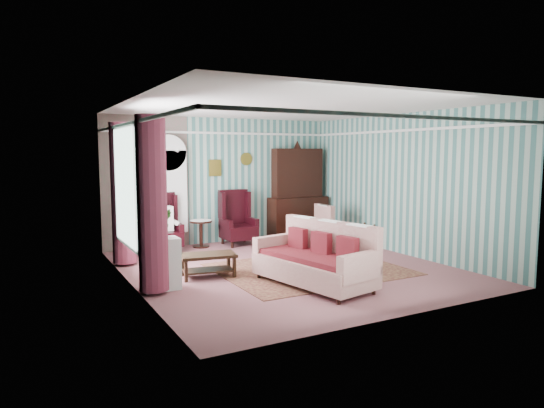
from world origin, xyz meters
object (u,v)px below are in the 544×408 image
wingback_left (163,223)px  seated_woman (163,225)px  wingback_right (238,218)px  dresser_hutch (298,190)px  coffee_table (208,265)px  bookcase (168,198)px  nest_table (362,235)px  round_side_table (201,234)px  plant_stand (161,264)px  floral_armchair (313,224)px  sofa (313,254)px

wingback_left → seated_woman: size_ratio=1.06×
wingback_right → dresser_hutch: bearing=8.8°
wingback_left → wingback_right: bearing=0.0°
wingback_right → coffee_table: (-1.65, -2.38, -0.43)m
bookcase → coffee_table: bearing=-93.0°
dresser_hutch → nest_table: size_ratio=4.37×
seated_woman → round_side_table: (0.90, 0.15, -0.29)m
bookcase → plant_stand: bearing=-108.5°
floral_armchair → dresser_hutch: bearing=-13.9°
round_side_table → bookcase: bearing=159.7°
wingback_right → sofa: bearing=-95.9°
nest_table → round_side_table: bearing=151.8°
dresser_hutch → seated_woman: dresser_hutch is taller
bookcase → plant_stand: 3.39m
bookcase → sofa: size_ratio=1.09×
wingback_left → nest_table: size_ratio=2.31×
sofa → nest_table: bearing=-62.9°
dresser_hutch → round_side_table: (-2.60, -0.12, -0.88)m
nest_table → coffee_table: nest_table is taller
bookcase → nest_table: 4.37m
plant_stand → sofa: size_ratio=0.39×
plant_stand → sofa: (2.17, -0.94, 0.12)m
floral_armchair → wingback_right: bearing=57.6°
nest_table → wingback_left: bearing=159.2°
dresser_hutch → plant_stand: 5.31m
coffee_table → bookcase: bearing=87.0°
bookcase → plant_stand: bookcase is taller
dresser_hutch → round_side_table: 2.75m
seated_woman → round_side_table: 0.96m
sofa → coffee_table: 1.85m
sofa → bookcase: bearing=4.1°
wingback_right → nest_table: (2.32, -1.55, -0.35)m
round_side_table → floral_armchair: 2.52m
seated_woman → wingback_right: bearing=0.0°
dresser_hutch → coffee_table: bearing=-142.0°
wingback_left → wingback_right: 1.75m
bookcase → sofa: bookcase is taller
wingback_left → floral_armchair: (3.16, -0.95, -0.12)m
seated_woman → nest_table: size_ratio=2.19×
wingback_left → nest_table: (4.07, -1.55, -0.35)m
round_side_table → nest_table: bearing=-28.2°
bookcase → nest_table: size_ratio=4.15×
wingback_left → sofa: bearing=-69.7°
round_side_table → plant_stand: size_ratio=0.75×
floral_armchair → coffee_table: size_ratio=1.10×
wingback_left → coffee_table: bearing=-87.5°
round_side_table → floral_armchair: (2.26, -1.10, 0.21)m
plant_stand → floral_armchair: 4.35m
wingback_left → floral_armchair: size_ratio=1.24×
plant_stand → sofa: sofa is taller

